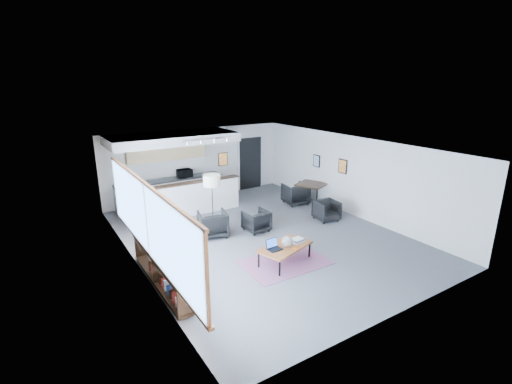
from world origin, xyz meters
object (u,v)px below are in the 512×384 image
coffee_table (285,247)px  microwave (185,172)px  book_stack (297,240)px  dining_chair_near (327,211)px  armchair_left (213,223)px  ceramic_pot (287,241)px  floor_lamp (212,182)px  dining_table (311,186)px  laptop (273,246)px  armchair_right (256,220)px  dining_chair_far (295,194)px

coffee_table → microwave: (-0.22, 5.81, 0.69)m
book_stack → dining_chair_near: (2.45, 1.57, -0.19)m
dining_chair_near → armchair_left: bearing=174.8°
ceramic_pot → floor_lamp: (-0.62, 2.81, 0.91)m
dining_table → laptop: bearing=-141.2°
dining_table → dining_chair_near: size_ratio=2.04×
armchair_left → floor_lamp: floor_lamp is taller
armchair_left → dining_table: bearing=-158.2°
armchair_right → dining_table: bearing=-163.3°
coffee_table → dining_chair_near: bearing=12.3°
armchair_left → dining_chair_near: (3.61, -0.81, -0.10)m
laptop → dining_table: size_ratio=0.29×
armchair_left → floor_lamp: size_ratio=0.46×
floor_lamp → dining_chair_near: size_ratio=2.83×
armchair_right → dining_chair_near: 2.41m
dining_chair_near → laptop: bearing=-146.0°
armchair_right → floor_lamp: (-1.06, 0.70, 1.14)m
dining_chair_near → ceramic_pot: bearing=-142.0°
dining_table → armchair_left: bearing=-171.6°
ceramic_pot → dining_chair_far: size_ratio=0.39×
dining_table → microwave: 4.58m
floor_lamp → dining_chair_near: bearing=-18.6°
dining_table → dining_chair_far: (-0.37, 0.42, -0.37)m
laptop → dining_chair_far: 4.81m
armchair_left → armchair_right: (1.24, -0.36, -0.05)m
ceramic_pot → floor_lamp: floor_lamp is taller
laptop → book_stack: laptop is taller
dining_table → dining_chair_far: bearing=132.0°
coffee_table → ceramic_pot: 0.18m
ceramic_pot → armchair_left: size_ratio=0.34×
dining_chair_far → dining_table: bearing=139.6°
armchair_left → dining_chair_near: size_ratio=1.32×
ceramic_pot → microwave: microwave is taller
laptop → microwave: (0.11, 5.78, 0.59)m
dining_table → dining_chair_near: dining_table is taller
book_stack → dining_table: dining_table is taller
ceramic_pot → dining_table: (3.38, 3.09, 0.14)m
ceramic_pot → armchair_right: (0.45, 2.11, -0.23)m
floor_lamp → book_stack: bearing=-70.1°
ceramic_pot → armchair_left: (-0.79, 2.47, -0.18)m
dining_chair_far → microwave: (-3.26, 2.35, 0.75)m
floor_lamp → dining_chair_near: 3.81m
laptop → dining_chair_far: dining_chair_far is taller
ceramic_pot → dining_table: dining_table is taller
book_stack → dining_chair_near: dining_chair_near is taller
dining_chair_near → dining_chair_far: dining_chair_far is taller
armchair_right → dining_chair_near: size_ratio=1.15×
armchair_right → dining_table: 3.12m
coffee_table → floor_lamp: floor_lamp is taller
armchair_left → armchair_right: armchair_left is taller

